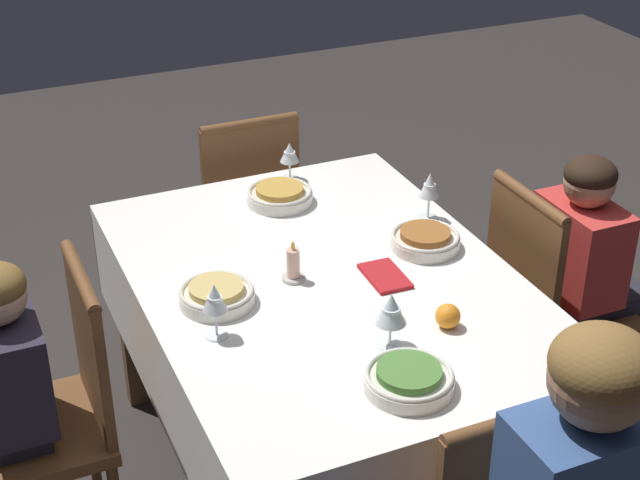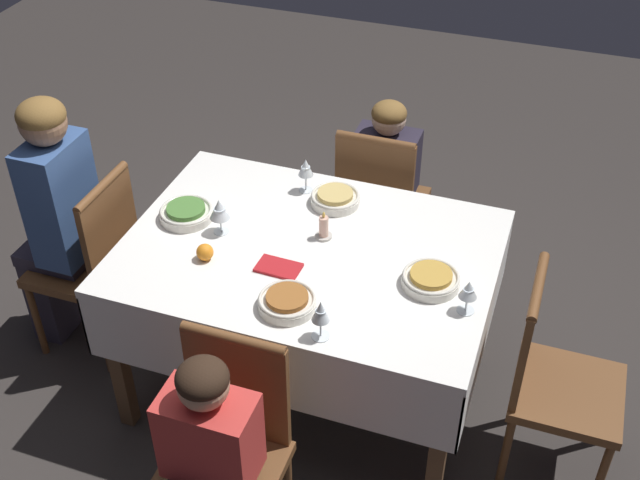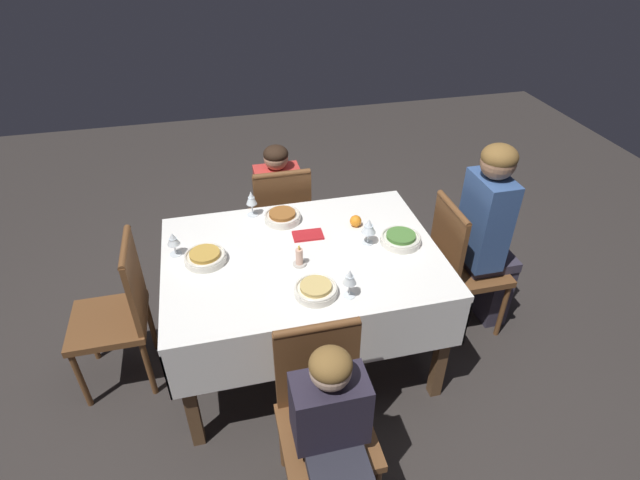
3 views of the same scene
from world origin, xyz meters
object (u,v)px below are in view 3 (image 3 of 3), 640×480
(chair_north, at_px, (324,412))
(chair_east, at_px, (119,310))
(chair_south, at_px, (281,218))
(wine_glass_north, at_px, (350,278))
(person_adult_denim, at_px, (490,230))
(wine_glass_south, at_px, (251,199))
(bowl_north, at_px, (316,289))
(bowl_east, at_px, (205,257))
(napkin_red_folded, at_px, (308,235))
(person_child_dark, at_px, (334,441))
(wine_glass_east, at_px, (173,240))
(orange_fruit, at_px, (356,221))
(person_child_red, at_px, (277,201))
(chair_west, at_px, (461,262))
(wine_glass_west, at_px, (369,227))
(candle_centerpiece, at_px, (299,258))
(bowl_west, at_px, (401,239))
(bowl_south, at_px, (282,216))
(dining_table, at_px, (302,268))

(chair_north, height_order, chair_east, same)
(chair_south, height_order, wine_glass_north, wine_glass_north)
(person_adult_denim, height_order, wine_glass_south, person_adult_denim)
(bowl_north, bearing_deg, bowl_east, -37.41)
(bowl_north, height_order, napkin_red_folded, bowl_north)
(chair_north, distance_m, wine_glass_south, 1.28)
(chair_south, bearing_deg, person_child_dark, 87.13)
(chair_east, bearing_deg, bowl_east, 85.86)
(wine_glass_east, bearing_deg, napkin_red_folded, -179.82)
(bowl_north, relative_size, orange_fruit, 3.12)
(person_child_red, bearing_deg, person_adult_denim, 141.30)
(chair_east, distance_m, person_adult_denim, 2.12)
(person_child_red, bearing_deg, chair_west, 137.30)
(wine_glass_west, bearing_deg, bowl_north, 42.90)
(candle_centerpiece, bearing_deg, person_adult_denim, -173.21)
(person_child_dark, distance_m, bowl_west, 1.13)
(napkin_red_folded, bearing_deg, orange_fruit, -172.53)
(wine_glass_west, xyz_separation_m, orange_fruit, (0.02, -0.18, -0.07))
(wine_glass_north, bearing_deg, bowl_south, -75.02)
(person_adult_denim, distance_m, wine_glass_north, 1.08)
(bowl_east, height_order, orange_fruit, orange_fruit)
(person_child_red, height_order, wine_glass_south, person_child_red)
(person_child_dark, height_order, orange_fruit, person_child_dark)
(wine_glass_west, height_order, bowl_north, wine_glass_west)
(person_adult_denim, xyz_separation_m, napkin_red_folded, (1.06, -0.10, 0.07))
(chair_south, bearing_deg, candle_centerpiece, 87.08)
(chair_north, xyz_separation_m, wine_glass_south, (0.13, -1.22, 0.37))
(wine_glass_east, bearing_deg, person_child_red, -129.61)
(chair_west, distance_m, bowl_north, 1.09)
(napkin_red_folded, bearing_deg, wine_glass_east, 0.18)
(chair_north, distance_m, wine_glass_west, 0.98)
(person_child_dark, distance_m, wine_glass_east, 1.27)
(bowl_east, bearing_deg, wine_glass_north, 146.26)
(wine_glass_north, bearing_deg, person_child_dark, 68.83)
(chair_south, relative_size, napkin_red_folded, 5.37)
(dining_table, bearing_deg, bowl_south, -82.80)
(candle_centerpiece, bearing_deg, chair_north, 86.50)
(bowl_west, bearing_deg, bowl_east, -4.43)
(bowl_north, bearing_deg, person_adult_denim, -161.61)
(chair_south, bearing_deg, wine_glass_west, 114.73)
(bowl_west, bearing_deg, wine_glass_west, -12.67)
(bowl_west, height_order, wine_glass_east, wine_glass_east)
(wine_glass_south, relative_size, napkin_red_folded, 0.94)
(dining_table, xyz_separation_m, chair_east, (0.98, -0.09, -0.17))
(candle_centerpiece, bearing_deg, chair_west, -172.23)
(person_adult_denim, bearing_deg, wine_glass_south, 73.65)
(chair_north, bearing_deg, napkin_red_folded, 81.56)
(chair_south, bearing_deg, bowl_south, 82.63)
(wine_glass_west, height_order, napkin_red_folded, wine_glass_west)
(person_child_dark, bearing_deg, bowl_east, 112.80)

